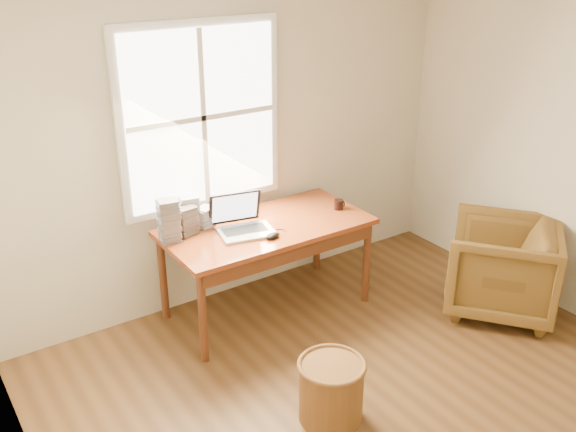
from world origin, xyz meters
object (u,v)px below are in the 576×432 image
Objects in this scene: armchair at (501,267)px; wicker_stool at (331,391)px; laptop at (246,214)px; cd_stack_a at (189,212)px; coffee_mug at (339,205)px; desk at (266,227)px.

armchair is 2.07× the size of wicker_stool.
laptop reaches higher than armchair.
laptop reaches higher than cd_stack_a.
wicker_stool is (-1.91, -0.28, -0.18)m from armchair.
armchair is 1.38m from coffee_mug.
desk is at bearing 155.19° from coffee_mug.
desk is 0.60m from cd_stack_a.
wicker_stool is at bearing -84.22° from cd_stack_a.
armchair is 1.80× the size of laptop.
coffee_mug is at bearing 11.25° from laptop.
coffee_mug is (0.86, -0.01, -0.12)m from laptop.
wicker_stool is (-0.36, -1.31, -0.53)m from desk.
armchair is 2.08m from laptop.
desk reaches higher than wicker_stool.
coffee_mug is (0.65, -0.07, 0.06)m from desk.
armchair is at bearing -65.46° from coffee_mug.
laptop is 5.58× the size of coffee_mug.
wicker_stool is 1.73m from cd_stack_a.
desk is 0.28m from laptop.
armchair is 1.93m from wicker_stool.
desk is 1.89m from armchair.
desk is 0.65m from coffee_mug.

